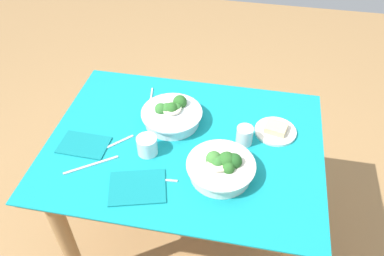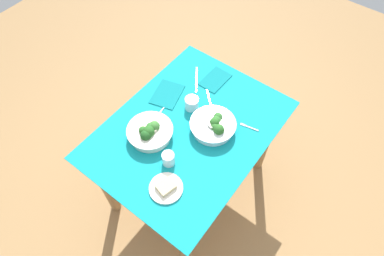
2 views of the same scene
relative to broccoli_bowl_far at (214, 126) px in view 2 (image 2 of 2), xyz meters
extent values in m
plane|color=#9E7547|center=(0.08, -0.12, -0.80)|extent=(6.00, 6.00, 0.00)
cube|color=teal|center=(0.08, -0.12, -0.04)|extent=(1.13, 0.85, 0.01)
cube|color=#9E7547|center=(0.08, -0.12, -0.06)|extent=(1.10, 0.82, 0.02)
cylinder|color=#9E7547|center=(-0.39, -0.44, -0.44)|extent=(0.07, 0.07, 0.73)
cylinder|color=#9E7547|center=(0.55, -0.44, -0.44)|extent=(0.07, 0.07, 0.73)
cylinder|color=#9E7547|center=(-0.39, 0.21, -0.44)|extent=(0.07, 0.07, 0.73)
cylinder|color=#9E7547|center=(0.55, 0.21, -0.44)|extent=(0.07, 0.07, 0.73)
cylinder|color=white|center=(0.00, 0.00, -0.01)|extent=(0.23, 0.23, 0.05)
cylinder|color=white|center=(0.00, 0.00, 0.02)|extent=(0.26, 0.26, 0.01)
sphere|color=#33702D|center=(0.02, 0.02, 0.02)|extent=(0.05, 0.05, 0.05)
sphere|color=#33702D|center=(-0.05, 0.00, 0.03)|extent=(0.05, 0.05, 0.05)
sphere|color=#286023|center=(0.00, 0.00, 0.03)|extent=(0.05, 0.05, 0.05)
sphere|color=#286023|center=(0.03, 0.05, 0.04)|extent=(0.06, 0.06, 0.06)
sphere|color=#33702D|center=(-0.02, 0.00, 0.03)|extent=(0.06, 0.06, 0.06)
cylinder|color=beige|center=(0.00, 0.01, 0.03)|extent=(0.08, 0.08, 0.01)
cylinder|color=silver|center=(0.25, -0.26, -0.01)|extent=(0.23, 0.23, 0.05)
cylinder|color=silver|center=(0.25, -0.26, 0.02)|extent=(0.26, 0.26, 0.01)
sphere|color=#286023|center=(0.28, -0.28, 0.03)|extent=(0.05, 0.05, 0.05)
sphere|color=#1E511E|center=(0.29, -0.25, 0.03)|extent=(0.06, 0.06, 0.06)
sphere|color=#33702D|center=(0.24, -0.26, 0.03)|extent=(0.05, 0.05, 0.05)
sphere|color=#3D7A33|center=(0.22, -0.25, 0.03)|extent=(0.06, 0.06, 0.06)
sphere|color=#286023|center=(0.27, -0.25, 0.03)|extent=(0.07, 0.07, 0.07)
cylinder|color=beige|center=(0.24, -0.26, 0.03)|extent=(0.09, 0.09, 0.01)
cylinder|color=silver|center=(0.45, 0.02, -0.03)|extent=(0.18, 0.18, 0.01)
cube|color=#CCB284|center=(0.45, 0.02, -0.01)|extent=(0.10, 0.09, 0.03)
cylinder|color=silver|center=(-0.06, -0.20, 0.00)|extent=(0.08, 0.08, 0.08)
cylinder|color=silver|center=(0.32, -0.07, 0.00)|extent=(0.07, 0.07, 0.08)
cube|color=#B7B7BC|center=(0.06, -0.33, -0.04)|extent=(0.08, 0.02, 0.00)
cube|color=#B7B7BC|center=(0.01, -0.33, -0.04)|extent=(0.03, 0.02, 0.00)
cube|color=#B7B7BC|center=(-0.14, 0.17, -0.04)|extent=(0.02, 0.08, 0.00)
cube|color=#B7B7BC|center=(-0.13, 0.12, -0.04)|extent=(0.02, 0.03, 0.00)
cube|color=#B7B7BC|center=(-0.25, -0.31, -0.04)|extent=(0.18, 0.13, 0.00)
cube|color=#B7B7BC|center=(-0.21, -0.19, -0.04)|extent=(0.14, 0.14, 0.00)
cube|color=#0F777D|center=(-0.32, -0.21, -0.04)|extent=(0.20, 0.14, 0.01)
cube|color=#0F777D|center=(-0.04, -0.38, -0.04)|extent=(0.24, 0.21, 0.01)
camera|label=1|loc=(0.33, -1.22, 1.10)|focal=36.37mm
camera|label=2|loc=(0.92, 0.54, 1.52)|focal=30.57mm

